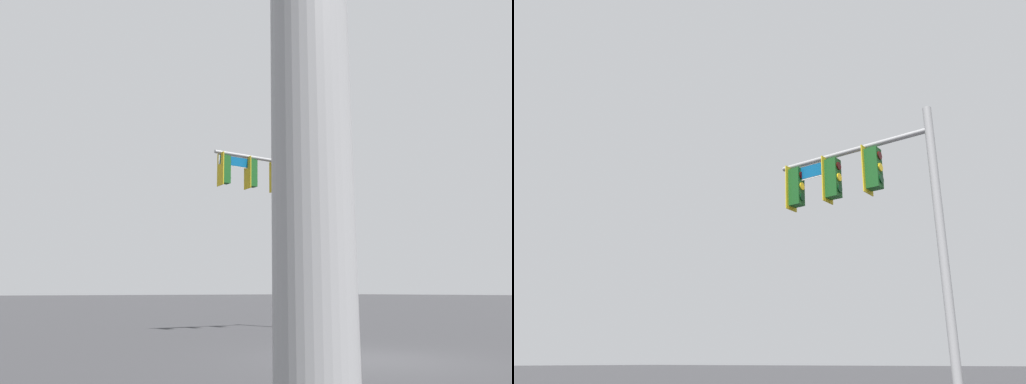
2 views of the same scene
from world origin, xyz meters
The scene contains 1 object.
signal_pole_near centered at (-3.36, -7.77, 5.34)m, with size 4.53×0.71×7.44m.
Camera 2 is at (-7.83, 3.88, 1.39)m, focal length 35.00 mm.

